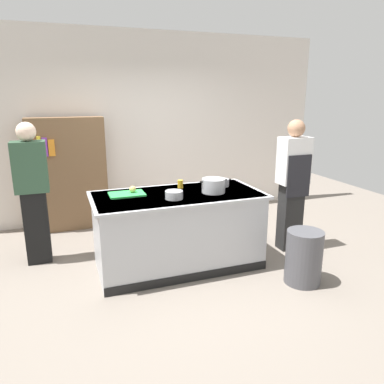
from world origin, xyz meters
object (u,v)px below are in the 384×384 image
stock_pot (213,186)px  juice_cup (180,184)px  person_guest (33,191)px  bookshelf (69,174)px  sauce_pan (222,183)px  onion (133,189)px  person_chef (293,182)px  trash_bin (304,257)px  mixing_bowl (174,195)px

stock_pot → juice_cup: stock_pot is taller
person_guest → bookshelf: person_guest is taller
stock_pot → person_guest: 2.15m
sauce_pan → person_guest: size_ratio=0.14×
onion → bookshelf: (-0.65, 1.62, -0.11)m
juice_cup → person_chef: 1.47m
onion → juice_cup: bearing=7.3°
onion → juice_cup: size_ratio=0.77×
stock_pot → trash_bin: bearing=-47.2°
person_guest → trash_bin: bearing=72.0°
juice_cup → trash_bin: 1.67m
stock_pot → person_chef: size_ratio=0.20×
person_chef → mixing_bowl: bearing=104.5°
mixing_bowl → juice_cup: 0.49m
person_chef → stock_pot: bearing=101.8°
onion → person_chef: person_chef is taller
stock_pot → mixing_bowl: stock_pot is taller
onion → trash_bin: 2.07m
sauce_pan → trash_bin: sauce_pan is taller
person_guest → juice_cup: bearing=87.4°
sauce_pan → bookshelf: size_ratio=0.14×
mixing_bowl → person_guest: (-1.49, 0.87, -0.03)m
stock_pot → person_guest: size_ratio=0.20×
onion → person_chef: bearing=-5.5°
mixing_bowl → trash_bin: mixing_bowl is taller
sauce_pan → person_chef: (0.92, -0.18, -0.03)m
person_chef → person_guest: size_ratio=1.00×
stock_pot → bookshelf: bookshelf is taller
person_chef → bookshelf: person_chef is taller
trash_bin → sauce_pan: bearing=116.5°
onion → trash_bin: bearing=-32.6°
stock_pot → juice_cup: bearing=132.0°
juice_cup → person_guest: (-1.71, 0.43, -0.04)m
person_chef → trash_bin: bearing=163.6°
mixing_bowl → trash_bin: 1.58m
stock_pot → bookshelf: size_ratio=0.20×
bookshelf → onion: bearing=-68.1°
sauce_pan → trash_bin: (0.52, -1.04, -0.65)m
stock_pot → mixing_bowl: (-0.52, -0.10, -0.04)m
person_guest → onion: bearing=76.7°
stock_pot → mixing_bowl: bearing=-168.7°
mixing_bowl → sauce_pan: bearing=24.9°
sauce_pan → person_guest: person_guest is taller
bookshelf → stock_pot: bearing=-50.3°
mixing_bowl → person_chef: (1.66, 0.16, -0.03)m
person_chef → onion: bearing=93.4°
mixing_bowl → onion: bearing=137.4°
trash_bin → person_chef: size_ratio=0.35×
mixing_bowl → juice_cup: juice_cup is taller
person_guest → person_chef: bearing=89.0°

